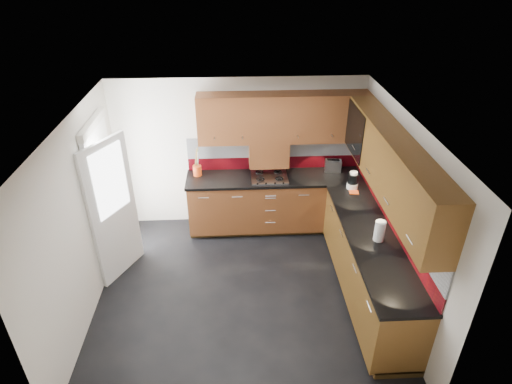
{
  "coord_description": "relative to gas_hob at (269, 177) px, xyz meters",
  "views": [
    {
      "loc": [
        -0.06,
        -4.26,
        4.05
      ],
      "look_at": [
        0.2,
        0.65,
        1.17
      ],
      "focal_mm": 30.0,
      "sensor_mm": 36.0,
      "label": 1
    }
  ],
  "objects": [
    {
      "name": "base_cabinets",
      "position": [
        0.62,
        -0.75,
        -0.52
      ],
      "size": [
        2.7,
        3.2,
        0.95
      ],
      "color": "#612D15",
      "rests_on": "room"
    },
    {
      "name": "back_door",
      "position": [
        -2.23,
        -0.72,
        0.08
      ],
      "size": [
        0.42,
        1.19,
        2.04
      ],
      "color": "white",
      "rests_on": "room"
    },
    {
      "name": "extractor_hood",
      "position": [
        0.0,
        0.17,
        0.33
      ],
      "size": [
        0.6,
        0.33,
        0.4
      ],
      "primitive_type": "cube",
      "color": "#612D15",
      "rests_on": "room"
    },
    {
      "name": "utensil_pot",
      "position": [
        -1.1,
        0.14,
        0.09
      ],
      "size": [
        0.13,
        0.13,
        0.46
      ],
      "color": "#DD4714",
      "rests_on": "countertop"
    },
    {
      "name": "upper_cabinets",
      "position": [
        0.78,
        -0.69,
        0.88
      ],
      "size": [
        2.5,
        3.2,
        0.72
      ],
      "color": "#612D15",
      "rests_on": "room"
    },
    {
      "name": "orange_cloth",
      "position": [
        1.18,
        -0.52,
        -0.01
      ],
      "size": [
        0.14,
        0.13,
        0.01
      ],
      "primitive_type": "cube",
      "rotation": [
        0.0,
        0.0,
        -0.1
      ],
      "color": "#DB4E18",
      "rests_on": "countertop"
    },
    {
      "name": "food_processor",
      "position": [
        1.18,
        -0.39,
        0.11
      ],
      "size": [
        0.16,
        0.16,
        0.27
      ],
      "color": "white",
      "rests_on": "countertop"
    },
    {
      "name": "toaster",
      "position": [
        1.02,
        0.18,
        0.07
      ],
      "size": [
        0.27,
        0.19,
        0.18
      ],
      "color": "silver",
      "rests_on": "countertop"
    },
    {
      "name": "room",
      "position": [
        -0.45,
        -1.47,
        0.54
      ],
      "size": [
        4.0,
        3.8,
        2.64
      ],
      "color": "black"
    },
    {
      "name": "glass_cabinet",
      "position": [
        1.26,
        -0.4,
        0.91
      ],
      "size": [
        0.32,
        0.8,
        0.66
      ],
      "color": "black",
      "rests_on": "room"
    },
    {
      "name": "backsplash",
      "position": [
        0.83,
        -0.54,
        0.26
      ],
      "size": [
        2.7,
        3.2,
        0.54
      ],
      "color": "maroon",
      "rests_on": "countertop"
    },
    {
      "name": "gas_hob",
      "position": [
        0.0,
        0.0,
        0.0
      ],
      "size": [
        0.55,
        0.49,
        0.04
      ],
      "color": "silver",
      "rests_on": "countertop"
    },
    {
      "name": "paper_towel",
      "position": [
        1.19,
        -1.65,
        0.12
      ],
      "size": [
        0.14,
        0.14,
        0.26
      ],
      "primitive_type": "cylinder",
      "rotation": [
        0.0,
        0.0,
        0.1
      ],
      "color": "white",
      "rests_on": "countertop"
    },
    {
      "name": "countertop",
      "position": [
        0.6,
        -0.77,
        -0.03
      ],
      "size": [
        2.72,
        3.22,
        0.04
      ],
      "color": "black",
      "rests_on": "base_cabinets"
    }
  ]
}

